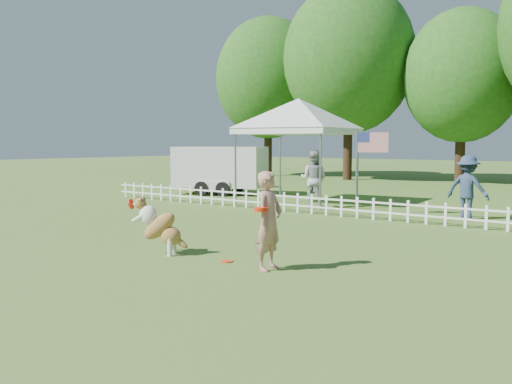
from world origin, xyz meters
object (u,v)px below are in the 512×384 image
(handler, at_px, (269,221))
(dog, at_px, (160,226))
(flag_pole, at_px, (356,173))
(canopy_tent_left, at_px, (298,152))
(spectator_a, at_px, (314,179))
(spectator_b, at_px, (468,188))
(frisbee_on_turf, at_px, (227,261))
(cargo_trailer, at_px, (220,170))

(handler, relative_size, dog, 1.51)
(flag_pole, bearing_deg, handler, -97.35)
(handler, distance_m, canopy_tent_left, 10.67)
(spectator_a, distance_m, spectator_b, 4.84)
(dog, bearing_deg, frisbee_on_turf, -12.69)
(dog, bearing_deg, cargo_trailer, 103.00)
(spectator_a, bearing_deg, flag_pole, 145.46)
(frisbee_on_turf, bearing_deg, canopy_tent_left, 116.40)
(canopy_tent_left, xyz_separation_m, spectator_b, (6.09, -0.74, -0.89))
(frisbee_on_turf, relative_size, flag_pole, 0.09)
(flag_pole, bearing_deg, cargo_trailer, 136.07)
(spectator_a, bearing_deg, dog, 90.96)
(dog, bearing_deg, flag_pole, 65.55)
(dog, xyz_separation_m, spectator_a, (-1.82, 8.37, 0.39))
(handler, bearing_deg, spectator_b, -9.88)
(spectator_a, bearing_deg, canopy_tent_left, -49.07)
(handler, height_order, canopy_tent_left, canopy_tent_left)
(frisbee_on_turf, height_order, spectator_a, spectator_a)
(dog, xyz_separation_m, cargo_trailer, (-7.51, 10.24, 0.45))
(frisbee_on_turf, height_order, spectator_b, spectator_b)
(dog, height_order, canopy_tent_left, canopy_tent_left)
(flag_pole, distance_m, spectator_b, 3.07)
(frisbee_on_turf, xyz_separation_m, canopy_tent_left, (-4.50, 9.07, 1.77))
(handler, relative_size, frisbee_on_turf, 7.53)
(canopy_tent_left, height_order, cargo_trailer, canopy_tent_left)
(handler, relative_size, cargo_trailer, 0.37)
(cargo_trailer, relative_size, spectator_a, 2.41)
(frisbee_on_turf, xyz_separation_m, cargo_trailer, (-8.93, 9.97, 0.98))
(dog, distance_m, canopy_tent_left, 9.91)
(frisbee_on_turf, bearing_deg, handler, -2.52)
(spectator_a, bearing_deg, handler, 106.03)
(canopy_tent_left, distance_m, spectator_a, 1.80)
(handler, relative_size, flag_pole, 0.67)
(dog, distance_m, frisbee_on_turf, 1.55)
(canopy_tent_left, relative_size, spectator_b, 2.01)
(dog, bearing_deg, canopy_tent_left, 85.00)
(frisbee_on_turf, relative_size, spectator_a, 0.12)
(cargo_trailer, height_order, spectator_a, cargo_trailer)
(spectator_b, bearing_deg, frisbee_on_turf, 82.73)
(frisbee_on_turf, bearing_deg, dog, -169.46)
(handler, height_order, frisbee_on_turf, handler)
(canopy_tent_left, bearing_deg, dog, -78.38)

